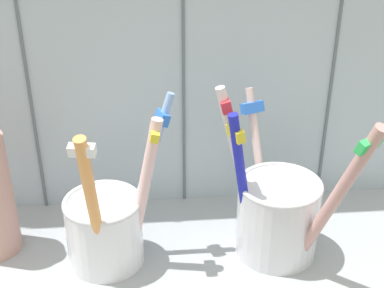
# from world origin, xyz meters

# --- Properties ---
(counter_slab) EXTENTS (0.64, 0.22, 0.02)m
(counter_slab) POSITION_xyz_m (0.00, 0.00, 0.01)
(counter_slab) COLOR #9EA3A8
(counter_slab) RESTS_ON ground
(tile_wall_back) EXTENTS (0.64, 0.02, 0.45)m
(tile_wall_back) POSITION_xyz_m (-0.00, 0.12, 0.23)
(tile_wall_back) COLOR #B2C1CC
(tile_wall_back) RESTS_ON ground
(toothbrush_cup_left) EXTENTS (0.11, 0.10, 0.17)m
(toothbrush_cup_left) POSITION_xyz_m (-0.08, 0.01, 0.06)
(toothbrush_cup_left) COLOR white
(toothbrush_cup_left) RESTS_ON counter_slab
(toothbrush_cup_right) EXTENTS (0.12, 0.16, 0.18)m
(toothbrush_cup_right) POSITION_xyz_m (0.08, 0.01, 0.07)
(toothbrush_cup_right) COLOR white
(toothbrush_cup_right) RESTS_ON counter_slab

